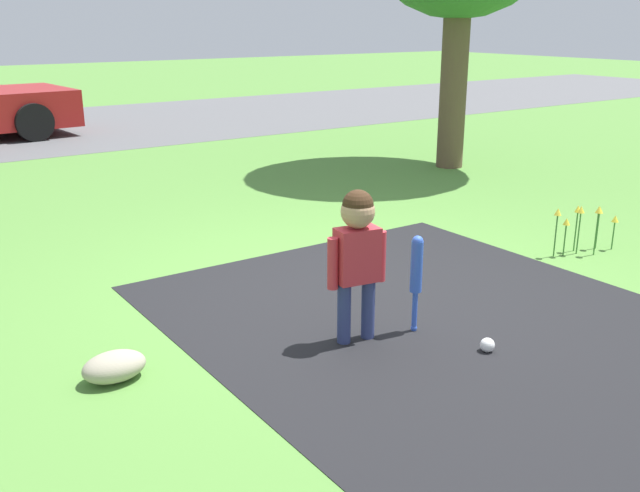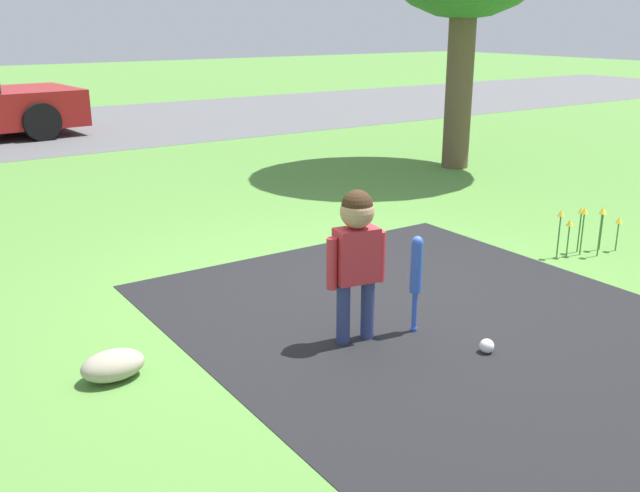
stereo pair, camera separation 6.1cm
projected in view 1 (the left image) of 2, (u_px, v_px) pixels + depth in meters
name	position (u px, v px, depth m)	size (l,w,h in m)	color
ground_plane	(342.00, 288.00, 5.42)	(60.00, 60.00, 0.00)	#518438
street_strip	(28.00, 130.00, 13.03)	(40.00, 6.00, 0.01)	#59595B
child	(357.00, 245.00, 4.34)	(0.40, 0.21, 0.98)	navy
baseball_bat	(416.00, 270.00, 4.54)	(0.08, 0.08, 0.65)	blue
sports_ball	(487.00, 345.00, 4.36)	(0.09, 0.09, 0.09)	white
flower_bed	(585.00, 217.00, 6.13)	(0.65, 0.23, 0.44)	#38702D
edging_rock	(114.00, 367.00, 4.01)	(0.36, 0.25, 0.17)	#9E937F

